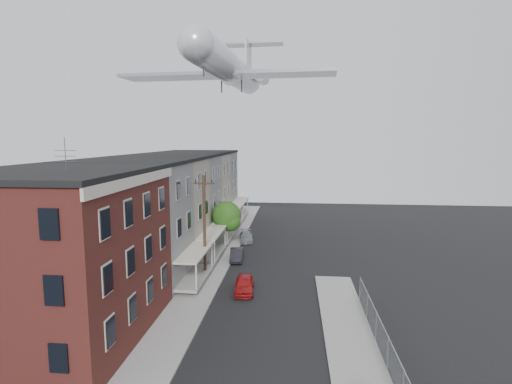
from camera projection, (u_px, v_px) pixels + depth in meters
sidewalk_left at (219, 257)px, 40.79m from camera, size 3.00×62.00×0.12m
sidewalk_right at (355, 358)px, 21.99m from camera, size 3.00×26.00×0.12m
curb_left at (233, 257)px, 40.65m from camera, size 0.15×62.00×0.14m
curb_right at (328, 356)px, 22.13m from camera, size 0.15×26.00×0.14m
corner_building at (59, 254)px, 23.96m from camera, size 10.31×12.30×12.15m
row_house_a at (126, 222)px, 33.33m from camera, size 11.98×7.00×10.30m
row_house_b at (155, 208)px, 40.24m from camera, size 11.98×7.00×10.30m
row_house_c at (175, 198)px, 47.15m from camera, size 11.98×7.00×10.30m
row_house_d at (190, 190)px, 54.05m from camera, size 11.98×7.00×10.30m
row_house_e at (202, 184)px, 60.96m from camera, size 11.98×7.00×10.30m
chainlink_fence at (388, 353)px, 20.74m from camera, size 0.06×18.06×1.90m
utility_pole at (204, 225)px, 34.27m from camera, size 1.80×0.26×9.00m
street_tree at (227, 217)px, 44.19m from camera, size 3.22×3.20×5.20m
car_near at (244, 284)px, 31.53m from camera, size 1.81×3.85×1.27m
car_mid at (236, 255)px, 39.77m from camera, size 1.59×3.64×1.16m
car_far at (246, 237)px, 47.25m from camera, size 2.05×3.97×1.10m
airplane at (231, 69)px, 43.65m from camera, size 22.96×26.22×7.58m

